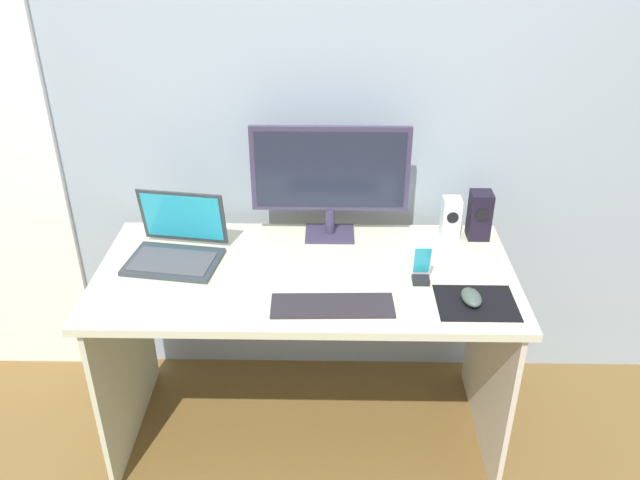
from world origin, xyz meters
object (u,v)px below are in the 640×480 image
object	(u,v)px
speaker_right	(480,215)
laptop	(177,246)
phone_in_dock	(421,269)
keyboard_external	(332,306)
mouse	(471,297)
monitor	(330,176)
speaker_near_monitor	(451,218)

from	to	relation	value
speaker_right	laptop	xyz separation A→B (m)	(-1.08, -0.17, -0.04)
speaker_right	phone_in_dock	xyz separation A→B (m)	(-0.25, -0.31, -0.04)
keyboard_external	phone_in_dock	bearing A→B (deg)	26.29
laptop	keyboard_external	world-z (taller)	laptop
speaker_right	laptop	world-z (taller)	laptop
speaker_right	phone_in_dock	distance (m)	0.40
laptop	speaker_right	bearing A→B (deg)	9.02
phone_in_dock	speaker_right	bearing A→B (deg)	51.41
keyboard_external	phone_in_dock	distance (m)	0.33
speaker_right	laptop	bearing A→B (deg)	-170.98
speaker_right	phone_in_dock	bearing A→B (deg)	-128.59
mouse	phone_in_dock	xyz separation A→B (m)	(-0.14, 0.12, 0.03)
speaker_right	mouse	size ratio (longest dim) A/B	1.80
monitor	laptop	xyz separation A→B (m)	(-0.53, -0.17, -0.20)
laptop	mouse	world-z (taller)	laptop
monitor	speaker_right	bearing A→B (deg)	-0.19
monitor	mouse	distance (m)	0.66
laptop	mouse	bearing A→B (deg)	-14.86
laptop	phone_in_dock	bearing A→B (deg)	-9.24
laptop	keyboard_external	bearing A→B (deg)	-28.06
speaker_near_monitor	laptop	bearing A→B (deg)	-170.04
speaker_near_monitor	phone_in_dock	distance (m)	0.34
mouse	laptop	bearing A→B (deg)	159.11
laptop	keyboard_external	size ratio (longest dim) A/B	0.90
speaker_right	speaker_near_monitor	xyz separation A→B (m)	(-0.10, 0.00, -0.01)
speaker_right	mouse	world-z (taller)	speaker_right
speaker_right	keyboard_external	xyz separation A→B (m)	(-0.54, -0.46, -0.09)
laptop	mouse	size ratio (longest dim) A/B	3.45
mouse	monitor	bearing A→B (deg)	129.82
monitor	keyboard_external	bearing A→B (deg)	-88.63
laptop	phone_in_dock	xyz separation A→B (m)	(0.84, -0.14, 0.00)
monitor	speaker_near_monitor	bearing A→B (deg)	-0.23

